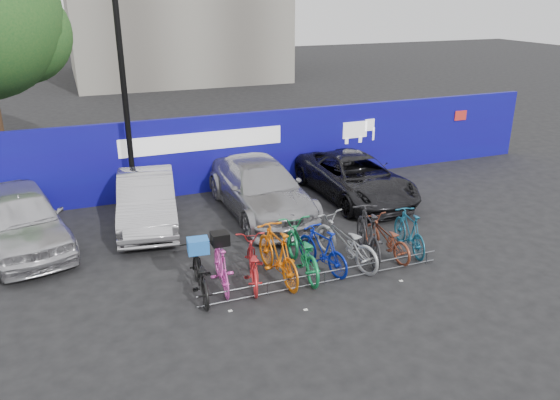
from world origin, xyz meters
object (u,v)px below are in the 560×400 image
bike_1 (221,266)px  bike_3 (278,254)px  car_3 (355,177)px  bike_6 (345,242)px  car_2 (261,188)px  car_1 (147,200)px  lamppost (125,95)px  car_0 (21,218)px  bike_2 (252,263)px  bike_5 (322,249)px  bike_8 (386,238)px  bike_7 (368,234)px  bike_0 (200,274)px  bike_9 (409,231)px  bike_4 (302,250)px  bike_rack (325,277)px

bike_1 → bike_3: (1.23, -0.11, 0.11)m
car_3 → bike_6: 4.38m
bike_3 → bike_6: (1.71, 0.12, -0.06)m
car_2 → car_1: bearing=173.2°
bike_3 → lamppost: bearing=-70.6°
car_1 → bike_1: size_ratio=2.53×
car_0 → car_1: 3.07m
bike_2 → bike_3: 0.58m
bike_5 → bike_8: (1.71, 0.09, -0.06)m
car_2 → bike_2: 4.05m
car_0 → bike_8: 8.79m
lamppost → bike_7: lamppost is taller
lamppost → bike_2: (1.77, -5.38, -2.79)m
bike_2 → bike_6: 2.27m
bike_0 → bike_1: bearing=-159.5°
bike_9 → bike_5: bearing=11.9°
bike_1 → bike_5: bearing=-176.6°
bike_0 → lamppost: bearing=-79.1°
car_2 → bike_0: bearing=-125.8°
car_2 → bike_3: (-0.95, -3.80, -0.12)m
bike_5 → car_2: bearing=-102.8°
car_0 → lamppost: bearing=17.8°
car_3 → bike_0: car_3 is taller
bike_0 → bike_5: (2.80, 0.06, 0.03)m
bike_4 → bike_2: bearing=7.0°
bike_3 → bike_4: bike_3 is taller
lamppost → car_0: size_ratio=1.37×
car_3 → bike_6: (-2.28, -3.74, -0.10)m
car_3 → bike_9: size_ratio=2.76×
bike_3 → bike_7: size_ratio=0.99×
bike_3 → bike_8: 2.80m
car_1 → bike_6: bearing=-38.1°
bike_rack → bike_9: 2.70m
car_2 → car_3: car_2 is taller
bike_rack → bike_9: bearing=15.6°
bike_9 → bike_7: bearing=7.6°
bike_4 → car_1: bearing=-50.8°
car_0 → bike_0: size_ratio=2.43×
bike_6 → bike_5: bearing=-6.5°
car_3 → bike_0: 6.91m
bike_8 → car_1: bearing=-45.2°
bike_4 → bike_7: (1.73, 0.08, 0.06)m
bike_0 → bike_3: size_ratio=0.91×
lamppost → car_1: size_ratio=1.46×
bike_1 → bike_0: bearing=21.5°
bike_1 → bike_4: size_ratio=0.78×
bike_0 → bike_7: bearing=-172.6°
lamppost → bike_7: bearing=-48.4°
car_2 → bike_6: 3.75m
bike_rack → bike_6: (0.84, 0.70, 0.39)m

